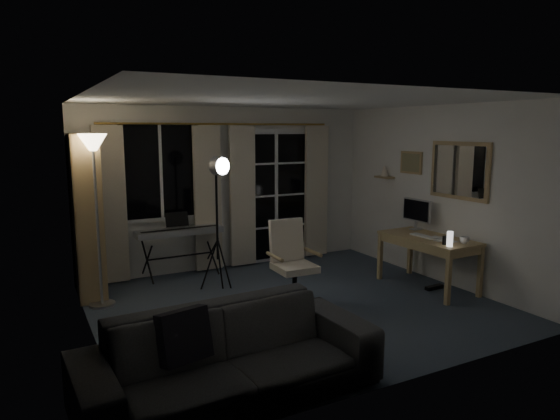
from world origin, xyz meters
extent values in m
cube|color=#374251|center=(0.00, 0.00, -0.01)|extent=(4.50, 4.00, 0.02)
cube|color=white|center=(-1.05, 1.98, 1.50)|extent=(1.20, 0.06, 1.40)
cube|color=black|center=(-1.05, 1.95, 1.50)|extent=(1.10, 0.02, 1.30)
cube|color=white|center=(-1.05, 1.94, 1.50)|extent=(0.04, 0.03, 1.30)
cube|color=white|center=(0.75, 1.98, 1.02)|extent=(1.32, 0.06, 2.11)
cube|color=black|center=(0.45, 1.95, 1.02)|extent=(0.55, 0.02, 1.95)
cube|color=black|center=(1.05, 1.95, 1.02)|extent=(0.55, 0.02, 1.95)
cube|color=white|center=(0.75, 1.94, 1.02)|extent=(0.05, 0.04, 2.05)
cube|color=white|center=(0.75, 1.94, 0.55)|extent=(1.15, 0.03, 0.03)
cube|color=white|center=(0.75, 1.94, 1.05)|extent=(1.15, 0.03, 0.03)
cube|color=white|center=(0.75, 1.94, 1.55)|extent=(1.15, 0.03, 0.03)
cylinder|color=gold|center=(-0.15, 1.90, 2.15)|extent=(3.50, 0.03, 0.03)
cube|color=beige|center=(-1.75, 1.88, 1.08)|extent=(0.40, 0.07, 2.10)
cube|color=beige|center=(-0.40, 1.88, 1.08)|extent=(0.40, 0.07, 2.10)
cube|color=beige|center=(0.15, 1.88, 1.08)|extent=(0.40, 0.07, 2.10)
cube|color=beige|center=(1.45, 1.88, 1.08)|extent=(0.40, 0.07, 2.10)
cube|color=tan|center=(-2.11, 1.16, 1.01)|extent=(0.32, 0.04, 2.02)
cube|color=tan|center=(-2.07, 2.07, 1.01)|extent=(0.32, 0.04, 2.02)
cube|color=tan|center=(-2.24, 1.62, 1.01)|extent=(0.07, 0.91, 2.02)
cube|color=tan|center=(-2.09, 1.62, 0.03)|extent=(0.36, 0.92, 0.03)
cube|color=tan|center=(-2.09, 1.62, 0.40)|extent=(0.36, 0.92, 0.03)
cube|color=tan|center=(-2.09, 1.62, 0.79)|extent=(0.36, 0.92, 0.03)
cube|color=tan|center=(-2.09, 1.62, 1.17)|extent=(0.36, 0.92, 0.03)
cube|color=tan|center=(-2.09, 1.62, 1.56)|extent=(0.36, 0.92, 0.03)
cube|color=tan|center=(-2.09, 1.62, 1.99)|extent=(0.36, 0.92, 0.03)
cube|color=white|center=(-2.09, 1.24, 0.55)|extent=(0.23, 0.07, 0.26)
cube|color=#A27043|center=(-2.08, 1.34, 0.52)|extent=(0.23, 0.05, 0.21)
cube|color=#292929|center=(-2.08, 1.42, 0.53)|extent=(0.23, 0.05, 0.23)
cube|color=#A27043|center=(-2.07, 1.50, 0.57)|extent=(0.23, 0.05, 0.30)
cube|color=white|center=(-2.07, 1.58, 0.54)|extent=(0.23, 0.06, 0.24)
cube|color=#9F322D|center=(-2.07, 1.67, 0.54)|extent=(0.23, 0.05, 0.24)
cube|color=#3A56AF|center=(-2.06, 1.75, 0.54)|extent=(0.23, 0.06, 0.25)
cube|color=#A27043|center=(-2.06, 1.84, 0.53)|extent=(0.23, 0.04, 0.23)
cube|color=#9F322D|center=(-2.06, 1.91, 0.54)|extent=(0.23, 0.06, 0.24)
cube|color=#292929|center=(-2.05, 2.00, 0.55)|extent=(0.23, 0.04, 0.27)
cube|color=#3A56AF|center=(-2.09, 1.24, 0.94)|extent=(0.23, 0.04, 0.28)
cube|color=#292929|center=(-2.08, 1.31, 0.94)|extent=(0.23, 0.07, 0.27)
cube|color=#292929|center=(-2.08, 1.41, 0.92)|extent=(0.23, 0.05, 0.23)
cube|color=#3A56AF|center=(-2.07, 1.49, 0.91)|extent=(0.23, 0.04, 0.22)
cube|color=#3A56AF|center=(-2.07, 1.56, 0.92)|extent=(0.23, 0.05, 0.24)
cube|color=#292929|center=(-2.07, 1.64, 0.94)|extent=(0.23, 0.04, 0.28)
cube|color=#292929|center=(-2.07, 1.71, 0.91)|extent=(0.23, 0.06, 0.22)
cube|color=#B26C42|center=(-2.06, 1.80, 0.92)|extent=(0.23, 0.05, 0.24)
cube|color=#A27043|center=(-2.06, 1.88, 0.93)|extent=(0.23, 0.04, 0.25)
cube|color=#292929|center=(-2.06, 1.95, 0.92)|extent=(0.23, 0.04, 0.24)
cube|color=#9F322D|center=(-2.09, 1.24, 1.33)|extent=(0.23, 0.05, 0.29)
cube|color=#292929|center=(-2.08, 1.32, 1.30)|extent=(0.23, 0.04, 0.22)
cube|color=white|center=(-2.08, 1.39, 1.34)|extent=(0.23, 0.04, 0.30)
cube|color=white|center=(-2.08, 1.46, 1.32)|extent=(0.23, 0.04, 0.28)
cube|color=#A27043|center=(-2.07, 1.54, 1.30)|extent=(0.23, 0.04, 0.22)
cube|color=#3A56AF|center=(-2.07, 1.61, 1.30)|extent=(0.23, 0.05, 0.23)
cylinder|color=#B2B2B7|center=(-2.04, 1.07, 0.02)|extent=(0.36, 0.36, 0.03)
cylinder|color=#B2B2B7|center=(-2.04, 1.07, 0.97)|extent=(0.04, 0.04, 1.88)
cone|color=#FFE5B2|center=(-2.04, 1.07, 1.93)|extent=(0.38, 0.38, 0.19)
cylinder|color=black|center=(-1.35, 1.69, 0.32)|extent=(0.04, 0.58, 0.52)
cylinder|color=black|center=(-1.35, 1.69, 0.32)|extent=(0.04, 0.58, 0.52)
cylinder|color=black|center=(-0.42, 1.71, 0.32)|extent=(0.04, 0.58, 0.52)
cylinder|color=black|center=(-0.42, 1.71, 0.32)|extent=(0.04, 0.58, 0.52)
cylinder|color=black|center=(-0.89, 1.70, 0.32)|extent=(0.92, 0.04, 0.02)
cube|color=silver|center=(-0.89, 1.70, 0.67)|extent=(1.21, 0.33, 0.08)
cube|color=white|center=(-0.89, 1.63, 0.71)|extent=(1.11, 0.15, 0.01)
cube|color=black|center=(-0.89, 1.66, 0.72)|extent=(1.07, 0.10, 0.01)
cube|color=black|center=(-0.89, 1.79, 0.83)|extent=(0.32, 0.07, 0.20)
cylinder|color=black|center=(-0.47, 1.07, 0.32)|extent=(0.13, 0.26, 0.71)
cylinder|color=black|center=(-0.68, 1.10, 0.32)|extent=(0.28, 0.06, 0.71)
cylinder|color=black|center=(-0.59, 0.91, 0.32)|extent=(0.18, 0.23, 0.71)
cylinder|color=black|center=(-0.58, 1.03, 1.01)|extent=(0.04, 0.04, 1.23)
cylinder|color=silver|center=(-0.56, 0.98, 1.62)|extent=(0.27, 0.21, 0.23)
cylinder|color=white|center=(-0.53, 0.91, 1.62)|extent=(0.19, 0.10, 0.20)
cube|color=black|center=(0.18, -0.05, 0.04)|extent=(0.31, 0.06, 0.04)
cylinder|color=black|center=(0.26, -0.05, 0.02)|extent=(0.05, 0.05, 0.05)
cube|color=black|center=(0.04, 0.16, 0.04)|extent=(0.15, 0.31, 0.04)
cylinder|color=black|center=(0.06, 0.23, 0.02)|extent=(0.05, 0.05, 0.05)
cube|color=black|center=(-0.20, 0.09, 0.04)|extent=(0.27, 0.23, 0.04)
cylinder|color=black|center=(-0.26, 0.13, 0.02)|extent=(0.05, 0.05, 0.05)
cube|color=black|center=(-0.21, -0.16, 0.04)|extent=(0.28, 0.22, 0.04)
cylinder|color=black|center=(-0.27, -0.21, 0.02)|extent=(0.05, 0.05, 0.05)
cube|color=black|center=(0.03, -0.25, 0.04)|extent=(0.13, 0.31, 0.04)
cylinder|color=black|center=(0.05, -0.32, 0.02)|extent=(0.05, 0.05, 0.05)
cylinder|color=black|center=(-0.03, -0.04, 0.27)|extent=(0.06, 0.06, 0.39)
cube|color=white|center=(-0.03, -0.04, 0.48)|extent=(0.45, 0.45, 0.08)
cube|color=white|center=(-0.03, 0.17, 0.77)|extent=(0.43, 0.13, 0.51)
cube|color=black|center=(-0.03, 0.21, 0.79)|extent=(0.41, 0.11, 0.47)
cylinder|color=tan|center=(-0.28, -0.02, 0.64)|extent=(0.05, 0.39, 0.04)
cylinder|color=tan|center=(0.22, -0.03, 0.64)|extent=(0.05, 0.39, 0.04)
cube|color=tan|center=(1.88, -0.21, 0.67)|extent=(0.69, 1.30, 0.04)
cube|color=tan|center=(1.88, -0.21, 0.60)|extent=(0.65, 1.27, 0.09)
cube|color=tan|center=(1.62, -0.83, 0.32)|extent=(0.06, 0.06, 0.65)
cube|color=tan|center=(2.19, -0.81, 0.32)|extent=(0.06, 0.06, 0.65)
cube|color=tan|center=(1.57, 0.38, 0.32)|extent=(0.06, 0.06, 0.65)
cube|color=tan|center=(2.14, 0.40, 0.32)|extent=(0.06, 0.06, 0.65)
cube|color=silver|center=(2.08, 0.24, 0.69)|extent=(0.17, 0.12, 0.01)
cube|color=silver|center=(2.08, 0.24, 0.81)|extent=(0.04, 0.03, 0.20)
cube|color=silver|center=(2.08, 0.24, 0.96)|extent=(0.05, 0.50, 0.31)
cube|color=black|center=(2.06, 0.24, 0.96)|extent=(0.03, 0.46, 0.27)
cube|color=white|center=(1.83, -0.18, 0.69)|extent=(0.14, 0.39, 0.02)
cube|color=white|center=(1.79, -0.45, 0.70)|extent=(0.06, 0.09, 0.02)
cube|color=white|center=(1.93, -0.36, 0.69)|extent=(0.25, 0.31, 0.01)
cube|color=white|center=(1.91, -0.54, 0.69)|extent=(0.20, 0.15, 0.00)
cube|color=black|center=(1.73, -0.64, 0.74)|extent=(0.05, 0.04, 0.11)
cylinder|color=white|center=(1.71, -0.73, 0.78)|extent=(0.08, 0.08, 0.18)
cube|color=black|center=(1.93, -0.31, 0.02)|extent=(0.28, 0.08, 0.05)
imported|color=silver|center=(1.98, -0.71, 0.74)|extent=(0.12, 0.09, 0.11)
cube|color=tan|center=(2.23, -0.35, 1.55)|extent=(0.04, 0.94, 0.74)
cube|color=white|center=(2.21, -0.35, 1.55)|extent=(0.01, 0.84, 0.64)
cube|color=tan|center=(2.23, 0.55, 1.60)|extent=(0.03, 0.42, 0.32)
cube|color=#54A86A|center=(2.21, 0.55, 1.60)|extent=(0.00, 0.36, 0.26)
cube|color=tan|center=(2.16, 1.05, 1.35)|extent=(0.16, 0.30, 0.02)
cone|color=white|center=(2.16, 1.05, 1.44)|extent=(0.12, 0.12, 0.15)
imported|color=#272729|center=(-1.45, -1.55, 0.46)|extent=(2.36, 0.79, 0.91)
cube|color=black|center=(-1.79, -1.45, 0.54)|extent=(0.43, 0.29, 0.41)
camera|label=1|loc=(-2.81, -4.94, 2.08)|focal=32.00mm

